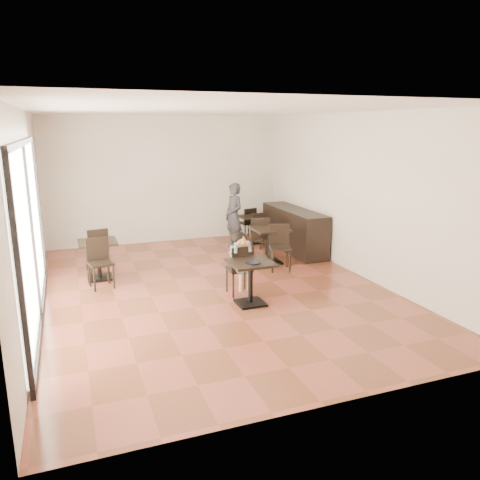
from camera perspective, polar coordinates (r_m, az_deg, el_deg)
name	(u,v)px	position (r m, az deg, el deg)	size (l,w,h in m)	color
floor	(214,288)	(8.72, -3.21, -5.92)	(6.00, 8.00, 0.01)	brown
ceiling	(211,109)	(8.22, -3.52, 15.60)	(6.00, 8.00, 0.01)	white
wall_back	(166,180)	(12.17, -8.99, 7.28)	(6.00, 0.01, 3.20)	white
wall_front	(332,263)	(4.73, 11.13, -2.80)	(6.00, 0.01, 3.20)	white
wall_left	(28,214)	(7.98, -24.42, 2.92)	(0.01, 8.00, 3.20)	white
wall_right	(357,195)	(9.63, 14.03, 5.39)	(0.01, 8.00, 3.20)	white
storefront_window	(30,233)	(7.53, -24.27, 0.79)	(0.04, 4.50, 2.60)	white
child_table	(250,283)	(7.85, 1.28, -5.25)	(0.71, 0.71, 0.75)	black
child_chair	(239,269)	(8.32, -0.12, -3.60)	(0.41, 0.41, 0.90)	black
child	(239,263)	(8.28, -0.12, -2.83)	(0.41, 0.57, 1.13)	slate
plate	(253,263)	(7.65, 1.57, -2.77)	(0.25, 0.25, 0.02)	black
pizza_slice	(243,243)	(8.00, 0.35, -0.34)	(0.26, 0.20, 0.06)	#D7B574
adult_patron	(234,216)	(11.42, -0.76, 2.97)	(0.58, 0.38, 1.60)	#39393F
cafe_table_mid	(269,246)	(10.20, 3.61, -0.70)	(0.74, 0.74, 0.78)	black
cafe_table_left	(99,260)	(9.55, -16.83, -2.35)	(0.72, 0.72, 0.76)	black
cafe_table_back	(252,229)	(11.99, 1.46, 1.29)	(0.66, 0.66, 0.70)	black
chair_mid_a	(260,237)	(10.67, 2.41, 0.40)	(0.42, 0.42, 0.94)	black
chair_mid_b	(280,248)	(9.70, 4.93, -1.00)	(0.42, 0.42, 0.94)	black
chair_left_a	(97,249)	(10.06, -17.09, -1.11)	(0.41, 0.41, 0.92)	black
chair_left_b	(101,264)	(9.00, -16.62, -2.80)	(0.41, 0.41, 0.92)	black
chair_back_a	(247,223)	(12.44, 0.84, 2.08)	(0.38, 0.38, 0.84)	black
chair_back_b	(262,231)	(11.50, 2.72, 1.10)	(0.38, 0.38, 0.84)	black
service_counter	(294,230)	(11.34, 6.57, 1.26)	(0.60, 2.40, 1.00)	black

